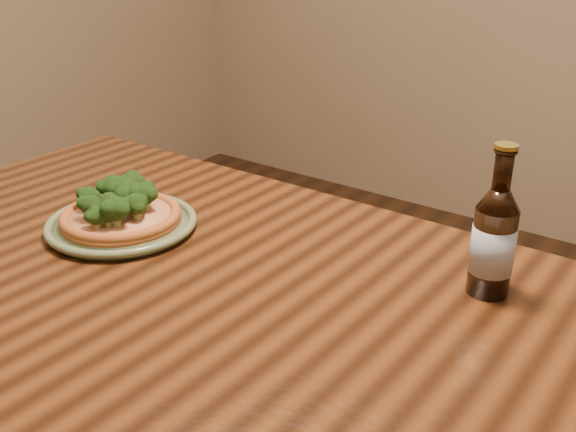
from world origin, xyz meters
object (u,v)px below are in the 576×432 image
Objects in this scene: table at (246,393)px; plate at (122,224)px; pizza at (120,211)px; beer_bottle at (494,240)px.

plate is (-0.36, 0.11, 0.10)m from table.
pizza is (-0.00, 0.00, 0.02)m from plate.
pizza reaches higher than table.
beer_bottle is at bearing 16.27° from plate.
pizza is (-0.36, 0.11, 0.13)m from table.
plate reaches higher than table.
pizza is at bearing 172.60° from plate.
table is 0.39m from beer_bottle.
beer_bottle is (0.57, 0.16, 0.05)m from pizza.
table is 7.46× the size of beer_bottle.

